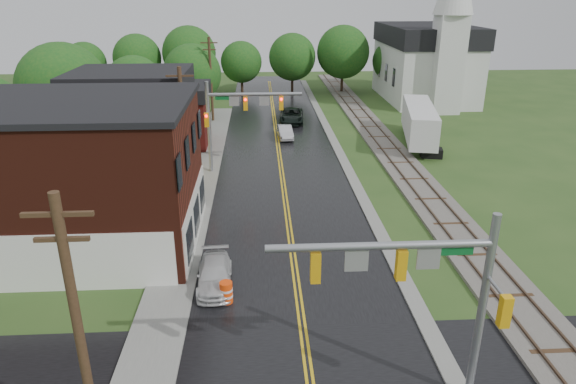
{
  "coord_description": "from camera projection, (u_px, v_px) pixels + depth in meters",
  "views": [
    {
      "loc": [
        -1.68,
        -12.06,
        13.66
      ],
      "look_at": [
        -0.23,
        13.5,
        3.5
      ],
      "focal_mm": 32.0,
      "sensor_mm": 36.0,
      "label": 1
    }
  ],
  "objects": [
    {
      "name": "curb_right",
      "position": [
        334.0,
        142.0,
        49.08
      ],
      "size": [
        0.8,
        70.0,
        0.12
      ],
      "primitive_type": "cube",
      "color": "gray",
      "rests_on": "ground"
    },
    {
      "name": "traffic_signal_far",
      "position": [
        236.0,
        110.0,
        39.35
      ],
      "size": [
        7.34,
        0.43,
        7.2
      ],
      "color": "gray",
      "rests_on": "ground"
    },
    {
      "name": "railroad",
      "position": [
        381.0,
        140.0,
        49.29
      ],
      "size": [
        3.2,
        80.0,
        0.3
      ],
      "color": "#59544C",
      "rests_on": "ground"
    },
    {
      "name": "sidewalk_left",
      "position": [
        202.0,
        181.0,
        39.19
      ],
      "size": [
        2.4,
        50.0,
        0.12
      ],
      "primitive_type": "cube",
      "color": "gray",
      "rests_on": "ground"
    },
    {
      "name": "utility_pole_a",
      "position": [
        79.0,
        335.0,
        14.22
      ],
      "size": [
        1.8,
        0.28,
        9.0
      ],
      "color": "#382616",
      "rests_on": "ground"
    },
    {
      "name": "sedan_silver",
      "position": [
        285.0,
        132.0,
        50.14
      ],
      "size": [
        1.58,
        3.82,
        1.23
      ],
      "primitive_type": "imported",
      "rotation": [
        0.0,
        0.0,
        0.08
      ],
      "color": "silver",
      "rests_on": "ground"
    },
    {
      "name": "semi_trailer",
      "position": [
        419.0,
        122.0,
        47.72
      ],
      "size": [
        4.62,
        11.44,
        3.6
      ],
      "color": "black",
      "rests_on": "ground"
    },
    {
      "name": "utility_pole_c",
      "position": [
        211.0,
        78.0,
        55.05
      ],
      "size": [
        1.8,
        0.28,
        9.0
      ],
      "color": "#382616",
      "rests_on": "ground"
    },
    {
      "name": "pickup_white",
      "position": [
        215.0,
        275.0,
        25.16
      ],
      "size": [
        1.87,
        4.19,
        1.19
      ],
      "primitive_type": "imported",
      "rotation": [
        0.0,
        0.0,
        0.05
      ],
      "color": "silver",
      "rests_on": "ground"
    },
    {
      "name": "darkred_building",
      "position": [
        170.0,
        122.0,
        47.46
      ],
      "size": [
        7.0,
        6.0,
        4.4
      ],
      "primitive_type": "cube",
      "color": "#3F0F0C",
      "rests_on": "ground"
    },
    {
      "name": "utility_pole_b",
      "position": [
        184.0,
        131.0,
        34.63
      ],
      "size": [
        1.8,
        0.28,
        9.0
      ],
      "color": "#382616",
      "rests_on": "ground"
    },
    {
      "name": "brick_building",
      "position": [
        63.0,
        176.0,
        28.05
      ],
      "size": [
        14.3,
        10.3,
        8.3
      ],
      "color": "#47190F",
      "rests_on": "ground"
    },
    {
      "name": "church",
      "position": [
        429.0,
        55.0,
        65.09
      ],
      "size": [
        10.4,
        18.4,
        20.0
      ],
      "color": "silver",
      "rests_on": "ground"
    },
    {
      "name": "traffic_signal_near",
      "position": [
        423.0,
        279.0,
        16.52
      ],
      "size": [
        7.34,
        0.3,
        7.2
      ],
      "color": "gray",
      "rests_on": "ground"
    },
    {
      "name": "yellow_house",
      "position": [
        136.0,
        138.0,
        38.68
      ],
      "size": [
        8.0,
        7.0,
        6.4
      ],
      "primitive_type": "cube",
      "color": "tan",
      "rests_on": "ground"
    },
    {
      "name": "tree_left_c",
      "position": [
        136.0,
        88.0,
        50.95
      ],
      "size": [
        6.0,
        6.0,
        7.65
      ],
      "color": "black",
      "rests_on": "ground"
    },
    {
      "name": "tree_left_b",
      "position": [
        65.0,
        91.0,
        42.87
      ],
      "size": [
        7.6,
        7.6,
        9.69
      ],
      "color": "black",
      "rests_on": "ground"
    },
    {
      "name": "tree_left_e",
      "position": [
        194.0,
        75.0,
        56.67
      ],
      "size": [
        6.4,
        6.4,
        8.16
      ],
      "color": "black",
      "rests_on": "ground"
    },
    {
      "name": "suv_dark",
      "position": [
        292.0,
        116.0,
        55.98
      ],
      "size": [
        2.9,
        5.58,
        1.5
      ],
      "primitive_type": "imported",
      "rotation": [
        0.0,
        0.0,
        -0.08
      ],
      "color": "black",
      "rests_on": "ground"
    },
    {
      "name": "main_road",
      "position": [
        280.0,
        159.0,
        44.16
      ],
      "size": [
        10.0,
        90.0,
        0.02
      ],
      "primitive_type": "cube",
      "color": "black",
      "rests_on": "ground"
    },
    {
      "name": "construction_barrel",
      "position": [
        226.0,
        292.0,
        23.82
      ],
      "size": [
        0.72,
        0.72,
        1.07
      ],
      "primitive_type": "cylinder",
      "rotation": [
        0.0,
        0.0,
        0.23
      ],
      "color": "#FA430B",
      "rests_on": "ground"
    }
  ]
}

